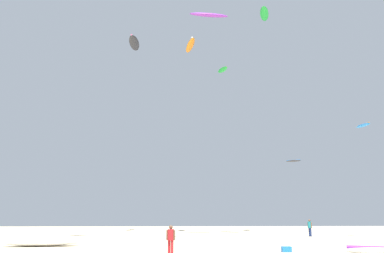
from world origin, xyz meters
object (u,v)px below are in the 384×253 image
at_px(person_midground, 310,226).
at_px(kite_aloft_0, 363,125).
at_px(kite_aloft_1, 134,43).
at_px(kite_aloft_5, 293,161).
at_px(kite_aloft_9, 209,15).
at_px(cooler_box, 286,249).
at_px(kite_aloft_2, 264,14).
at_px(kite_aloft_3, 190,45).
at_px(kite_aloft_7, 223,70).
at_px(person_foreground, 171,238).
at_px(kite_grounded_mid, 41,242).

bearing_deg(person_midground, kite_aloft_0, 130.06).
bearing_deg(kite_aloft_0, kite_aloft_1, 158.50).
height_order(kite_aloft_5, kite_aloft_9, kite_aloft_9).
xyz_separation_m(cooler_box, kite_aloft_2, (4.57, 20.68, 27.36)).
xyz_separation_m(person_midground, kite_aloft_1, (-19.52, 7.48, 23.53)).
xyz_separation_m(kite_aloft_3, kite_aloft_7, (4.16, 0.12, -3.25)).
distance_m(kite_aloft_0, kite_aloft_1, 30.00).
relative_size(person_foreground, kite_aloft_7, 0.74).
bearing_deg(kite_aloft_1, kite_aloft_7, -7.48).
bearing_deg(kite_aloft_2, person_midground, -60.07).
distance_m(person_foreground, kite_aloft_0, 26.87).
height_order(kite_aloft_2, kite_aloft_7, kite_aloft_2).
xyz_separation_m(person_midground, kite_grounded_mid, (-23.24, -11.47, -0.70)).
height_order(kite_aloft_3, kite_aloft_7, kite_aloft_3).
distance_m(kite_aloft_1, kite_aloft_3, 7.68).
bearing_deg(person_foreground, kite_aloft_5, 173.42).
distance_m(kite_aloft_3, kite_aloft_9, 7.74).
height_order(person_foreground, kite_aloft_2, kite_aloft_2).
bearing_deg(kite_aloft_5, person_midground, -101.52).
distance_m(kite_aloft_5, kite_aloft_7, 16.07).
relative_size(person_foreground, kite_aloft_9, 0.36).
height_order(kite_aloft_1, kite_aloft_3, kite_aloft_1).
height_order(kite_grounded_mid, kite_aloft_2, kite_aloft_2).
distance_m(person_midground, kite_grounded_mid, 25.93).
relative_size(kite_aloft_1, kite_aloft_9, 1.03).
bearing_deg(kite_grounded_mid, kite_aloft_7, 48.67).
xyz_separation_m(kite_aloft_0, kite_aloft_7, (-13.38, 8.32, 9.18)).
bearing_deg(kite_aloft_9, kite_grounded_mid, -142.93).
bearing_deg(kite_aloft_1, cooler_box, -62.41).
xyz_separation_m(cooler_box, kite_aloft_9, (-3.18, 14.55, 23.56)).
relative_size(kite_grounded_mid, kite_aloft_1, 1.20).
relative_size(kite_aloft_0, kite_aloft_1, 0.48).
height_order(person_foreground, kite_aloft_3, kite_aloft_3).
bearing_deg(kite_aloft_1, kite_aloft_5, 10.85).
bearing_deg(person_foreground, person_midground, 164.23).
distance_m(kite_aloft_7, kite_aloft_9, 8.70).
bearing_deg(person_midground, kite_aloft_7, -63.51).
relative_size(kite_aloft_2, kite_aloft_3, 0.91).
bearing_deg(kite_aloft_3, kite_aloft_7, 1.63).
bearing_deg(kite_aloft_9, person_foreground, -103.12).
relative_size(person_midground, kite_aloft_2, 0.44).
distance_m(kite_grounded_mid, kite_aloft_0, 32.02).
bearing_deg(kite_aloft_5, kite_aloft_3, -158.01).
bearing_deg(kite_aloft_9, kite_aloft_7, 72.66).
xyz_separation_m(kite_grounded_mid, kite_aloft_2, (20.69, 15.90, 27.22)).
xyz_separation_m(kite_grounded_mid, kite_aloft_7, (15.33, 17.43, 20.04)).
height_order(cooler_box, kite_aloft_1, kite_aloft_1).
distance_m(kite_grounded_mid, kite_aloft_9, 28.48).
bearing_deg(cooler_box, kite_aloft_7, 92.05).
xyz_separation_m(kite_aloft_0, kite_aloft_5, (-3.09, 14.04, -1.76)).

